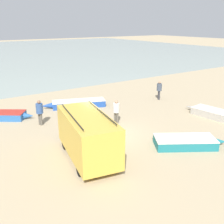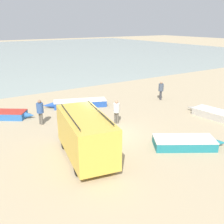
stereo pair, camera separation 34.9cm
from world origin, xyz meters
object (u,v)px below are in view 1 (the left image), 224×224
object	(u,v)px
fishing_rowboat_3	(77,104)
fisherman_0	(159,89)
fisherman_2	(40,110)
parked_van	(87,135)
fishing_rowboat_1	(4,115)
fishing_rowboat_2	(187,142)
fisherman_3	(116,110)
fishing_rowboat_0	(219,115)

from	to	relation	value
fishing_rowboat_3	fisherman_0	xyz separation A→B (m)	(7.05, -2.14, 0.72)
fisherman_2	parked_van	bearing A→B (deg)	75.08
parked_van	fishing_rowboat_1	size ratio (longest dim) A/B	1.38
parked_van	fishing_rowboat_2	xyz separation A→B (m)	(5.14, -1.97, -0.98)
fishing_rowboat_1	fishing_rowboat_3	xyz separation A→B (m)	(5.60, -0.34, 0.01)
parked_van	fisherman_3	size ratio (longest dim) A/B	3.06
parked_van	fishing_rowboat_2	distance (m)	5.59
fishing_rowboat_0	fishing_rowboat_3	size ratio (longest dim) A/B	0.98
fisherman_2	fisherman_3	world-z (taller)	fisherman_2
parked_van	fishing_rowboat_1	distance (m)	8.62
fishing_rowboat_3	fisherman_2	distance (m)	4.52
fisherman_0	fisherman_2	distance (m)	10.88
parked_van	fisherman_0	xyz separation A→B (m)	(10.44, 5.80, -0.25)
fishing_rowboat_0	fisherman_2	world-z (taller)	fisherman_2
fishing_rowboat_3	fishing_rowboat_2	bearing A→B (deg)	120.56
fishing_rowboat_2	fishing_rowboat_3	bearing A→B (deg)	131.83
fishing_rowboat_1	fisherman_0	size ratio (longest dim) A/B	2.19
fisherman_0	fishing_rowboat_0	bearing A→B (deg)	118.13
fishing_rowboat_0	fisherman_0	size ratio (longest dim) A/B	3.03
fishing_rowboat_2	fishing_rowboat_3	xyz separation A→B (m)	(-1.75, 9.91, 0.01)
fisherman_2	fisherman_0	bearing A→B (deg)	161.27
parked_van	fishing_rowboat_0	bearing A→B (deg)	-80.01
fishing_rowboat_1	fisherman_3	distance (m)	8.06
fishing_rowboat_1	fisherman_3	size ratio (longest dim) A/B	2.22
fisherman_0	fisherman_3	xyz separation A→B (m)	(-6.52, -2.70, -0.01)
fishing_rowboat_3	fisherman_3	world-z (taller)	fisherman_3
fishing_rowboat_1	fishing_rowboat_2	xyz separation A→B (m)	(7.36, -10.25, -0.00)
fishing_rowboat_3	fisherman_0	world-z (taller)	fisherman_0
parked_van	fisherman_2	size ratio (longest dim) A/B	2.91
fishing_rowboat_0	fisherman_0	xyz separation A→B (m)	(-0.13, 5.98, 0.72)
parked_van	fishing_rowboat_0	size ratio (longest dim) A/B	0.99
fisherman_2	fisherman_3	xyz separation A→B (m)	(4.36, -2.58, -0.05)
fishing_rowboat_1	fishing_rowboat_3	bearing A→B (deg)	31.81
fishing_rowboat_2	parked_van	bearing A→B (deg)	-169.14
fishing_rowboat_2	fisherman_2	bearing A→B (deg)	157.95
fishing_rowboat_2	fisherman_2	size ratio (longest dim) A/B	2.27
parked_van	fishing_rowboat_3	world-z (taller)	parked_van
parked_van	fishing_rowboat_0	world-z (taller)	parked_van
fisherman_2	fisherman_3	size ratio (longest dim) A/B	1.05
fishing_rowboat_3	fisherman_2	bearing A→B (deg)	51.10
fishing_rowboat_2	fisherman_2	distance (m)	9.50
fisherman_2	fishing_rowboat_2	bearing A→B (deg)	106.77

